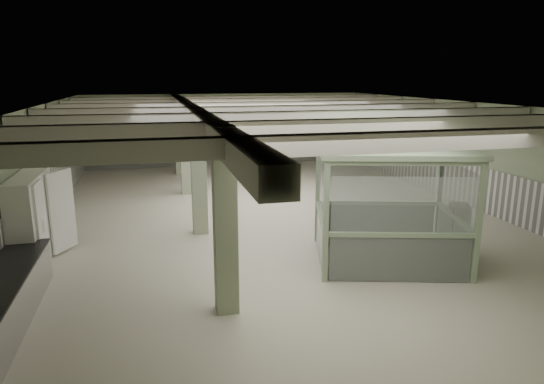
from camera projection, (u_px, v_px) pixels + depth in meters
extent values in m
plane|color=beige|center=(275.00, 217.00, 15.73)|extent=(20.00, 20.00, 0.00)
cube|color=silver|center=(275.00, 105.00, 14.89)|extent=(14.00, 20.00, 0.02)
cube|color=#B0C29B|center=(226.00, 130.00, 24.74)|extent=(14.00, 0.02, 3.60)
cube|color=#B0C29B|center=(479.00, 301.00, 5.87)|extent=(14.00, 0.02, 3.60)
cube|color=#B0C29B|center=(35.00, 173.00, 13.66)|extent=(0.02, 20.00, 3.60)
cube|color=#B0C29B|center=(468.00, 154.00, 16.96)|extent=(0.02, 20.00, 3.60)
cube|color=silver|center=(40.00, 209.00, 13.91)|extent=(0.05, 19.90, 1.50)
cube|color=silver|center=(465.00, 183.00, 17.20)|extent=(0.05, 19.90, 1.50)
cube|color=silver|center=(227.00, 150.00, 24.96)|extent=(13.90, 0.05, 1.50)
cube|color=beige|center=(193.00, 114.00, 14.35)|extent=(0.45, 19.90, 0.40)
cube|color=beige|center=(390.00, 142.00, 7.86)|extent=(13.90, 0.35, 0.32)
cube|color=beige|center=(334.00, 127.00, 10.21)|extent=(13.90, 0.35, 0.32)
cube|color=beige|center=(299.00, 117.00, 12.57)|extent=(13.90, 0.35, 0.32)
cube|color=beige|center=(275.00, 111.00, 14.93)|extent=(13.90, 0.35, 0.32)
cube|color=beige|center=(258.00, 106.00, 17.29)|extent=(13.90, 0.35, 0.32)
cube|color=beige|center=(244.00, 102.00, 19.65)|extent=(13.90, 0.35, 0.32)
cube|color=beige|center=(234.00, 100.00, 22.01)|extent=(13.90, 0.35, 0.32)
cube|color=#99A686|center=(225.00, 222.00, 9.06)|extent=(0.42, 0.42, 3.60)
cube|color=#99A686|center=(199.00, 172.00, 13.78)|extent=(0.42, 0.42, 3.60)
cube|color=#99A686|center=(186.00, 148.00, 18.49)|extent=(0.42, 0.42, 3.60)
cube|color=#99A686|center=(179.00, 136.00, 22.27)|extent=(0.42, 0.42, 3.60)
cone|color=#2B392B|center=(355.00, 143.00, 10.42)|extent=(0.44, 0.44, 0.22)
cone|color=#2B392B|center=(286.00, 121.00, 15.61)|extent=(0.44, 0.44, 0.22)
cone|color=#2B392B|center=(254.00, 111.00, 20.32)|extent=(0.44, 0.44, 0.22)
cube|color=white|center=(32.00, 220.00, 11.60)|extent=(0.60, 2.38, 2.18)
cube|color=white|center=(42.00, 226.00, 11.16)|extent=(0.06, 0.89, 2.08)
cube|color=white|center=(56.00, 212.00, 12.31)|extent=(0.49, 0.81, 2.08)
cube|color=silver|center=(43.00, 226.00, 11.17)|extent=(0.02, 0.05, 0.30)
cube|color=silver|center=(52.00, 213.00, 12.20)|extent=(0.02, 0.05, 0.30)
cube|color=#92AB89|center=(326.00, 223.00, 10.50)|extent=(0.15, 0.15, 2.73)
cube|color=#92AB89|center=(318.00, 193.00, 13.16)|extent=(0.15, 0.15, 2.73)
cube|color=#92AB89|center=(479.00, 224.00, 10.41)|extent=(0.15, 0.15, 2.73)
cube|color=#92AB89|center=(439.00, 194.00, 13.07)|extent=(0.15, 0.15, 2.73)
cube|color=#92AB89|center=(392.00, 148.00, 11.45)|extent=(4.20, 3.83, 0.12)
cube|color=silver|center=(400.00, 259.00, 10.64)|extent=(2.98, 0.89, 1.05)
cube|color=silver|center=(403.00, 205.00, 10.36)|extent=(2.98, 0.89, 1.22)
cube|color=silver|center=(377.00, 222.00, 13.30)|extent=(2.98, 0.89, 1.05)
cube|color=silver|center=(379.00, 178.00, 13.02)|extent=(2.98, 0.89, 1.22)
cube|color=silver|center=(321.00, 238.00, 12.02)|extent=(0.74, 2.46, 1.05)
cube|color=silver|center=(322.00, 190.00, 11.73)|extent=(0.74, 2.46, 1.22)
cube|color=silver|center=(454.00, 239.00, 11.93)|extent=(0.74, 2.46, 1.05)
cube|color=silver|center=(458.00, 191.00, 11.64)|extent=(0.74, 2.46, 1.22)
cube|color=#5B5C4D|center=(458.00, 230.00, 12.24)|extent=(0.64, 0.74, 1.33)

